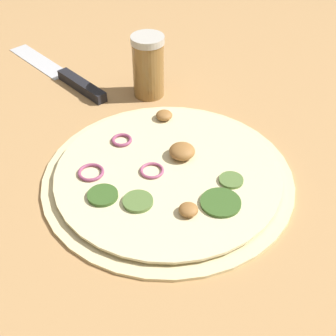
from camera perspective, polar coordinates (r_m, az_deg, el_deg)
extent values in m
plane|color=tan|center=(0.68, 0.00, -1.27)|extent=(3.00, 3.00, 0.00)
cylinder|color=beige|center=(0.67, 0.00, -0.96)|extent=(0.36, 0.36, 0.01)
cylinder|color=beige|center=(0.67, 0.00, -0.52)|extent=(0.33, 0.33, 0.00)
torus|color=#A34C70|center=(0.67, -1.97, -0.33)|extent=(0.03, 0.03, 0.00)
cylinder|color=#567538|center=(0.62, -3.70, -4.09)|extent=(0.04, 0.04, 0.01)
torus|color=#934266|center=(0.68, -9.34, -0.26)|extent=(0.04, 0.04, 0.00)
ellipsoid|color=#996633|center=(0.61, 2.51, -5.09)|extent=(0.03, 0.03, 0.01)
cylinder|color=#385B23|center=(0.62, 6.43, -4.21)|extent=(0.05, 0.05, 0.00)
ellipsoid|color=#996633|center=(0.77, -0.14, 6.46)|extent=(0.03, 0.03, 0.01)
torus|color=#934266|center=(0.73, -5.66, 3.41)|extent=(0.03, 0.03, 0.01)
ellipsoid|color=#996633|center=(0.69, 1.73, 2.07)|extent=(0.04, 0.04, 0.02)
cylinder|color=#385B23|center=(0.63, -7.96, -3.31)|extent=(0.04, 0.04, 0.01)
cylinder|color=#567538|center=(0.66, 7.70, -1.47)|extent=(0.03, 0.03, 0.00)
cube|color=silver|center=(1.00, -15.44, 12.46)|extent=(0.16, 0.14, 0.00)
cube|color=black|center=(0.88, -10.47, 9.85)|extent=(0.11, 0.10, 0.02)
cylinder|color=olive|center=(0.84, -2.41, 11.92)|extent=(0.05, 0.05, 0.10)
cylinder|color=beige|center=(0.81, -2.52, 15.37)|extent=(0.06, 0.06, 0.01)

